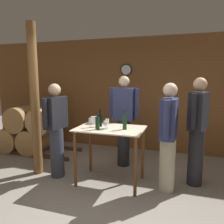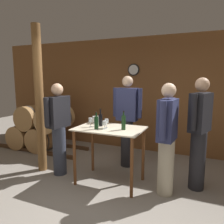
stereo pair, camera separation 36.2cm
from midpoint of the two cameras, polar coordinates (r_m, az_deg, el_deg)
The scene contains 16 objects.
ground_plane at distance 3.26m, azimuth -6.43°, elevation -23.85°, with size 14.00×14.00×0.00m, color gray.
back_wall at distance 5.28m, azimuth 5.22°, elevation 4.51°, with size 8.40×0.08×2.70m.
barrel_rack at distance 5.64m, azimuth -22.20°, elevation -4.23°, with size 2.66×0.81×1.11m.
tasting_table at distance 3.62m, azimuth -3.37°, elevation -7.03°, with size 1.10×0.73×0.95m.
wooden_post at distance 4.18m, azimuth -21.90°, elevation 2.69°, with size 0.16×0.16×2.70m.
wine_bottle_far_left at distance 3.69m, azimuth -5.92°, elevation -2.04°, with size 0.06×0.06×0.30m.
wine_bottle_left at distance 3.47m, azimuth -6.82°, elevation -2.81°, with size 0.07×0.07×0.28m.
wine_bottle_center at distance 3.45m, azimuth 0.36°, elevation -2.62°, with size 0.07×0.07×0.30m.
wine_glass_near_left at distance 3.62m, azimuth -8.50°, elevation -2.30°, with size 0.06×0.06×0.16m.
wine_glass_near_center at distance 3.55m, azimuth -4.22°, elevation -2.49°, with size 0.06×0.06×0.15m.
wine_glass_near_right at distance 3.47m, azimuth -4.68°, elevation -3.01°, with size 0.07×0.07×0.13m.
ice_bucket at distance 3.92m, azimuth -7.19°, elevation -2.14°, with size 0.14×0.14×0.13m.
person_host at distance 3.99m, azimuth -16.95°, elevation -4.20°, with size 0.29×0.58×1.66m.
person_visitor_with_scarf at distance 3.38m, azimuth 11.54°, elevation -6.12°, with size 0.25×0.59×1.69m.
person_visitor_bearded at distance 4.30m, azimuth 0.68°, elevation -1.85°, with size 0.59×0.24×1.79m.
person_visitor_near_door at distance 3.70m, azimuth 18.82°, elevation -4.38°, with size 0.34×0.56×1.76m.
Camera 1 is at (0.98, -2.55, 1.76)m, focal length 35.00 mm.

